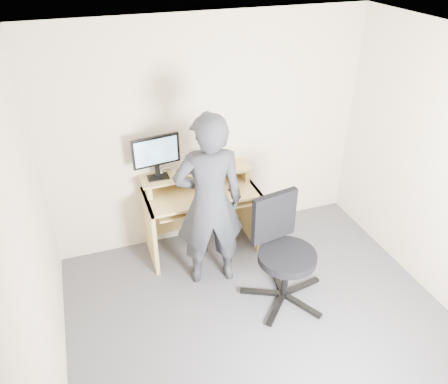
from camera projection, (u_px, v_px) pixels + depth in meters
ground at (271, 338)px, 3.93m from camera, size 3.50×3.50×0.00m
back_wall at (209, 135)px, 4.68m from camera, size 3.50×0.02×2.50m
ceiling at (294, 57)px, 2.62m from camera, size 3.50×3.50×0.02m
desk at (199, 203)px, 4.81m from camera, size 1.20×0.60×0.91m
monitor at (156, 154)px, 4.42m from camera, size 0.50×0.14×0.47m
external_drive at (198, 161)px, 4.67m from camera, size 0.08×0.14×0.20m
travel_mug at (210, 163)px, 4.67m from camera, size 0.09×0.09×0.18m
smartphone at (228, 168)px, 4.75m from camera, size 0.10×0.14×0.01m
charger at (184, 176)px, 4.57m from camera, size 0.05×0.05×0.03m
headphones at (168, 172)px, 4.66m from camera, size 0.20×0.20×0.06m
keyboard at (206, 202)px, 4.62m from camera, size 0.48×0.25×0.03m
mouse at (232, 189)px, 4.64m from camera, size 0.10×0.07×0.04m
office_chair at (282, 247)px, 4.12m from camera, size 0.83×0.83×1.06m
person at (209, 203)px, 4.14m from camera, size 0.72×0.53×1.84m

